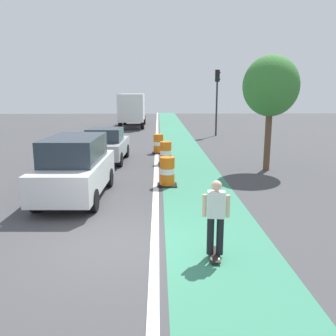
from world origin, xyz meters
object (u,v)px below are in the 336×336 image
(traffic_barrel_mid, at_px, (166,153))
(traffic_barrel_back, at_px, (158,144))
(traffic_barrel_front, at_px, (167,172))
(parked_sedan_second, at_px, (106,145))
(parked_suv_nearest, at_px, (76,167))
(traffic_light_corner, at_px, (217,91))
(skateboarder_on_lane, at_px, (216,217))
(street_tree_sidewalk, at_px, (271,87))
(delivery_truck_down_block, at_px, (133,108))

(traffic_barrel_mid, xyz_separation_m, traffic_barrel_back, (-0.35, 3.11, 0.00))
(traffic_barrel_front, bearing_deg, parked_sedan_second, 121.53)
(traffic_barrel_mid, bearing_deg, parked_sedan_second, 168.23)
(parked_suv_nearest, distance_m, traffic_barrel_back, 9.17)
(parked_suv_nearest, height_order, traffic_barrel_back, parked_suv_nearest)
(traffic_barrel_back, relative_size, traffic_light_corner, 0.21)
(skateboarder_on_lane, height_order, street_tree_sidewalk, street_tree_sidewalk)
(traffic_barrel_back, xyz_separation_m, street_tree_sidewalk, (4.84, -4.66, 3.14))
(parked_suv_nearest, relative_size, parked_sedan_second, 1.12)
(traffic_barrel_mid, height_order, street_tree_sidewalk, street_tree_sidewalk)
(skateboarder_on_lane, xyz_separation_m, traffic_light_corner, (3.42, 21.43, 2.59))
(traffic_barrel_front, bearing_deg, traffic_barrel_mid, 89.51)
(parked_sedan_second, relative_size, traffic_light_corner, 0.82)
(traffic_barrel_back, bearing_deg, delivery_truck_down_block, 99.25)
(delivery_truck_down_block, relative_size, street_tree_sidewalk, 1.52)
(traffic_light_corner, bearing_deg, street_tree_sidewalk, -88.95)
(skateboarder_on_lane, xyz_separation_m, traffic_barrel_back, (-1.18, 13.26, -0.38))
(delivery_truck_down_block, height_order, street_tree_sidewalk, street_tree_sidewalk)
(skateboarder_on_lane, bearing_deg, traffic_barrel_mid, 94.66)
(parked_sedan_second, xyz_separation_m, traffic_light_corner, (7.22, 10.67, 2.67))
(skateboarder_on_lane, distance_m, parked_suv_nearest, 5.97)
(traffic_light_corner, xyz_separation_m, street_tree_sidewalk, (0.24, -12.84, 0.17))
(delivery_truck_down_block, bearing_deg, traffic_barrel_front, -82.89)
(street_tree_sidewalk, bearing_deg, delivery_truck_down_block, 110.04)
(street_tree_sidewalk, bearing_deg, traffic_barrel_mid, 160.94)
(skateboarder_on_lane, bearing_deg, traffic_barrel_back, 95.09)
(traffic_barrel_mid, xyz_separation_m, street_tree_sidewalk, (4.49, -1.55, 3.14))
(parked_sedan_second, bearing_deg, parked_suv_nearest, -90.99)
(traffic_barrel_front, distance_m, delivery_truck_down_block, 23.02)
(traffic_barrel_back, bearing_deg, traffic_light_corner, 60.62)
(street_tree_sidewalk, bearing_deg, traffic_light_corner, 91.05)
(parked_sedan_second, xyz_separation_m, traffic_barrel_mid, (2.97, -0.62, -0.30))
(parked_sedan_second, distance_m, traffic_barrel_back, 3.63)
(skateboarder_on_lane, relative_size, parked_sedan_second, 0.41)
(parked_suv_nearest, bearing_deg, delivery_truck_down_block, 89.54)
(traffic_barrel_front, relative_size, delivery_truck_down_block, 0.14)
(parked_suv_nearest, bearing_deg, traffic_barrel_back, 72.68)
(traffic_light_corner, bearing_deg, traffic_barrel_mid, -110.64)
(traffic_barrel_mid, bearing_deg, traffic_barrel_front, -90.49)
(traffic_barrel_mid, relative_size, delivery_truck_down_block, 0.14)
(parked_sedan_second, height_order, traffic_barrel_back, parked_sedan_second)
(traffic_barrel_mid, height_order, traffic_light_corner, traffic_light_corner)
(parked_sedan_second, bearing_deg, traffic_barrel_front, -58.47)
(skateboarder_on_lane, relative_size, parked_suv_nearest, 0.36)
(traffic_barrel_back, xyz_separation_m, traffic_light_corner, (4.60, 8.17, 2.97))
(parked_suv_nearest, xyz_separation_m, traffic_light_corner, (7.33, 16.92, 2.47))
(parked_suv_nearest, relative_size, street_tree_sidewalk, 0.93)
(parked_suv_nearest, distance_m, traffic_light_corner, 18.60)
(traffic_barrel_front, xyz_separation_m, street_tree_sidewalk, (4.52, 2.62, 3.14))
(delivery_truck_down_block, relative_size, traffic_light_corner, 1.49)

